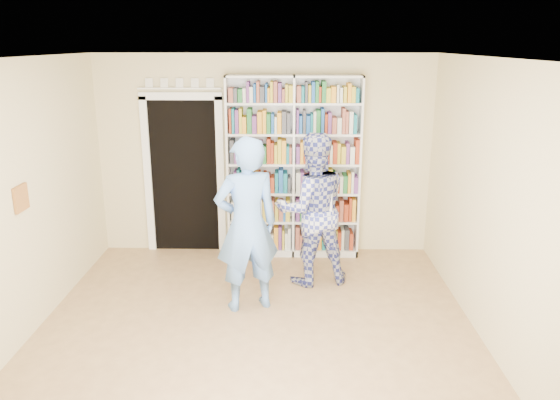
{
  "coord_description": "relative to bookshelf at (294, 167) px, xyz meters",
  "views": [
    {
      "loc": [
        0.33,
        -4.76,
        2.84
      ],
      "look_at": [
        0.24,
        0.9,
        1.19
      ],
      "focal_mm": 35.0,
      "sensor_mm": 36.0,
      "label": 1
    }
  ],
  "objects": [
    {
      "name": "wall_art",
      "position": [
        -2.62,
        -2.14,
        0.17
      ],
      "size": [
        0.03,
        0.25,
        0.25
      ],
      "primitive_type": "cube",
      "color": "brown",
      "rests_on": "wall_left"
    },
    {
      "name": "doorway",
      "position": [
        -1.49,
        0.13,
        -0.05
      ],
      "size": [
        1.1,
        0.08,
        2.43
      ],
      "color": "black",
      "rests_on": "floor"
    },
    {
      "name": "floor",
      "position": [
        -0.39,
        -2.34,
        -1.23
      ],
      "size": [
        5.0,
        5.0,
        0.0
      ],
      "primitive_type": "plane",
      "color": "#916A46",
      "rests_on": "ground"
    },
    {
      "name": "man_plaid",
      "position": [
        0.21,
        -0.92,
        -0.31
      ],
      "size": [
        1.03,
        0.88,
        1.84
      ],
      "primitive_type": "imported",
      "rotation": [
        0.0,
        0.0,
        3.37
      ],
      "color": "navy",
      "rests_on": "floor"
    },
    {
      "name": "paper_sheet",
      "position": [
        0.32,
        -1.11,
        -0.13
      ],
      "size": [
        0.23,
        0.04,
        0.33
      ],
      "primitive_type": "cube",
      "rotation": [
        0.0,
        0.0,
        0.13
      ],
      "color": "white",
      "rests_on": "man_plaid"
    },
    {
      "name": "wall_back",
      "position": [
        -0.39,
        0.16,
        0.12
      ],
      "size": [
        4.5,
        0.0,
        4.5
      ],
      "primitive_type": "plane",
      "rotation": [
        1.57,
        0.0,
        0.0
      ],
      "color": "beige",
      "rests_on": "floor"
    },
    {
      "name": "man_blue",
      "position": [
        -0.51,
        -1.61,
        -0.27
      ],
      "size": [
        0.81,
        0.67,
        1.92
      ],
      "primitive_type": "imported",
      "rotation": [
        0.0,
        0.0,
        3.5
      ],
      "color": "#6494DE",
      "rests_on": "floor"
    },
    {
      "name": "wall_right",
      "position": [
        1.86,
        -2.34,
        0.12
      ],
      "size": [
        0.0,
        5.0,
        5.0
      ],
      "primitive_type": "plane",
      "rotation": [
        1.57,
        0.0,
        -1.57
      ],
      "color": "beige",
      "rests_on": "floor"
    },
    {
      "name": "wall_left",
      "position": [
        -2.64,
        -2.34,
        0.12
      ],
      "size": [
        0.0,
        5.0,
        5.0
      ],
      "primitive_type": "plane",
      "rotation": [
        1.57,
        0.0,
        1.57
      ],
      "color": "beige",
      "rests_on": "floor"
    },
    {
      "name": "bookshelf",
      "position": [
        0.0,
        0.0,
        0.0
      ],
      "size": [
        1.77,
        0.33,
        2.43
      ],
      "rotation": [
        0.0,
        0.0,
        -0.37
      ],
      "color": "white",
      "rests_on": "floor"
    },
    {
      "name": "ceiling",
      "position": [
        -0.39,
        -2.34,
        1.47
      ],
      "size": [
        5.0,
        5.0,
        0.0
      ],
      "primitive_type": "plane",
      "rotation": [
        3.14,
        0.0,
        0.0
      ],
      "color": "white",
      "rests_on": "wall_back"
    }
  ]
}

